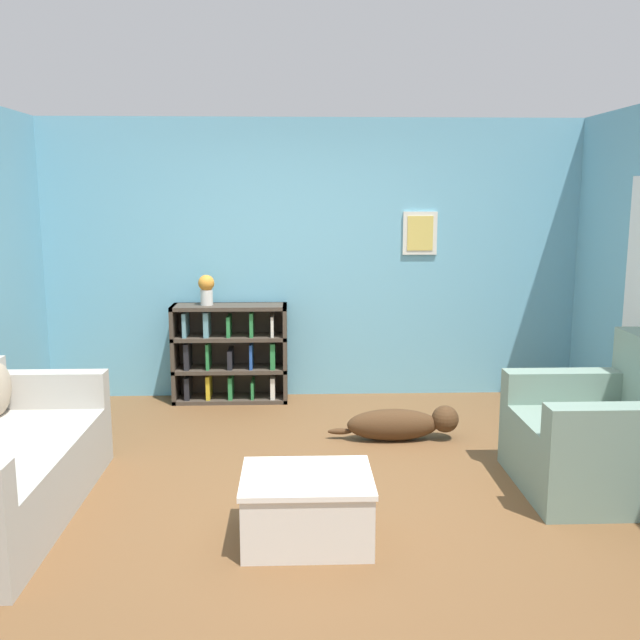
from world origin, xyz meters
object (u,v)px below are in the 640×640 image
at_px(recliner_chair, 605,437).
at_px(bookshelf, 230,354).
at_px(dog, 402,424).
at_px(vase, 206,288).
at_px(coffee_table, 307,505).

bearing_deg(recliner_chair, bookshelf, 140.77).
xyz_separation_m(dog, vase, (-1.64, 1.15, 0.93)).
xyz_separation_m(recliner_chair, dog, (-1.18, 0.98, -0.22)).
distance_m(recliner_chair, dog, 1.54).
bearing_deg(recliner_chair, coffee_table, -161.80).
xyz_separation_m(bookshelf, dog, (1.45, -1.17, -0.31)).
bearing_deg(vase, recliner_chair, -36.96).
distance_m(dog, vase, 2.21).
relative_size(coffee_table, vase, 2.61).
distance_m(coffee_table, vase, 3.02).
xyz_separation_m(bookshelf, vase, (-0.20, -0.02, 0.62)).
bearing_deg(dog, vase, 145.13).
distance_m(coffee_table, dog, 1.80).
bearing_deg(dog, bookshelf, 141.14).
bearing_deg(bookshelf, coffee_table, -76.48).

